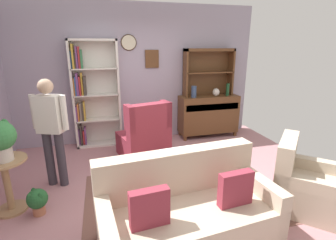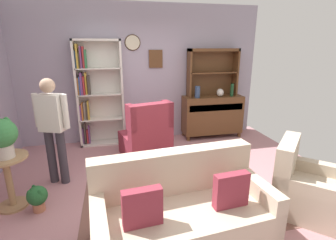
{
  "view_description": "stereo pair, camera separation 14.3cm",
  "coord_description": "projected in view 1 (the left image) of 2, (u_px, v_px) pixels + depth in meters",
  "views": [
    {
      "loc": [
        -0.8,
        -3.15,
        1.98
      ],
      "look_at": [
        0.1,
        0.2,
        0.95
      ],
      "focal_mm": 26.9,
      "sensor_mm": 36.0,
      "label": 1
    },
    {
      "loc": [
        -0.66,
        -3.18,
        1.98
      ],
      "look_at": [
        0.1,
        0.2,
        0.95
      ],
      "focal_mm": 26.9,
      "sensor_mm": 36.0,
      "label": 2
    }
  ],
  "objects": [
    {
      "name": "ground_plane",
      "position": [
        165.0,
        187.0,
        3.68
      ],
      "size": [
        5.4,
        4.6,
        0.02
      ],
      "primitive_type": "cube",
      "color": "#B27A7F"
    },
    {
      "name": "potted_plant_small",
      "position": [
        37.0,
        200.0,
        3.02
      ],
      "size": [
        0.24,
        0.24,
        0.33
      ],
      "color": "#AD6B4C",
      "rests_on": "ground_plane"
    },
    {
      "name": "sideboard_hutch",
      "position": [
        208.0,
        66.0,
        5.42
      ],
      "size": [
        1.1,
        0.26,
        1.0
      ],
      "color": "brown",
      "rests_on": "sideboard"
    },
    {
      "name": "person_reading",
      "position": [
        51.0,
        126.0,
        3.49
      ],
      "size": [
        0.51,
        0.31,
        1.56
      ],
      "color": "#38333D",
      "rests_on": "ground_plane"
    },
    {
      "name": "sideboard",
      "position": [
        208.0,
        114.0,
        5.62
      ],
      "size": [
        1.3,
        0.45,
        0.92
      ],
      "color": "brown",
      "rests_on": "ground_plane"
    },
    {
      "name": "bottle_wine",
      "position": [
        228.0,
        90.0,
        5.48
      ],
      "size": [
        0.07,
        0.07,
        0.27
      ],
      "primitive_type": "cylinder",
      "color": "#194223",
      "rests_on": "sideboard"
    },
    {
      "name": "area_rug",
      "position": [
        184.0,
        195.0,
        3.45
      ],
      "size": [
        2.64,
        1.8,
        0.01
      ],
      "primitive_type": "cube",
      "color": "brown",
      "rests_on": "ground_plane"
    },
    {
      "name": "plant_stand",
      "position": [
        6.0,
        180.0,
        3.03
      ],
      "size": [
        0.52,
        0.52,
        0.69
      ],
      "color": "#A87F56",
      "rests_on": "ground_plane"
    },
    {
      "name": "couch_floral",
      "position": [
        187.0,
        213.0,
        2.61
      ],
      "size": [
        1.87,
        1.02,
        0.9
      ],
      "color": "beige",
      "rests_on": "ground_plane"
    },
    {
      "name": "book_stack",
      "position": [
        171.0,
        163.0,
        3.44
      ],
      "size": [
        0.15,
        0.14,
        0.04
      ],
      "color": "gold",
      "rests_on": "coffee_table"
    },
    {
      "name": "wingback_chair",
      "position": [
        145.0,
        138.0,
        4.53
      ],
      "size": [
        0.96,
        0.97,
        1.05
      ],
      "color": "maroon",
      "rests_on": "ground_plane"
    },
    {
      "name": "wall_back",
      "position": [
        139.0,
        74.0,
        5.25
      ],
      "size": [
        5.0,
        0.09,
        2.8
      ],
      "color": "#A399AD",
      "rests_on": "ground_plane"
    },
    {
      "name": "vase_tall",
      "position": [
        194.0,
        92.0,
        5.3
      ],
      "size": [
        0.11,
        0.11,
        0.24
      ],
      "primitive_type": "cylinder",
      "color": "#33476B",
      "rests_on": "sideboard"
    },
    {
      "name": "potted_plant_large",
      "position": [
        0.0,
        138.0,
        2.86
      ],
      "size": [
        0.35,
        0.35,
        0.48
      ],
      "color": "beige",
      "rests_on": "plant_stand"
    },
    {
      "name": "vase_round",
      "position": [
        216.0,
        92.0,
        5.45
      ],
      "size": [
        0.15,
        0.15,
        0.17
      ],
      "primitive_type": "ellipsoid",
      "color": "beige",
      "rests_on": "sideboard"
    },
    {
      "name": "coffee_table",
      "position": [
        178.0,
        169.0,
        3.45
      ],
      "size": [
        0.8,
        0.5,
        0.42
      ],
      "color": "brown",
      "rests_on": "ground_plane"
    },
    {
      "name": "armchair_floral",
      "position": [
        305.0,
        186.0,
        3.15
      ],
      "size": [
        1.08,
        1.08,
        0.88
      ],
      "color": "beige",
      "rests_on": "ground_plane"
    },
    {
      "name": "bookshelf",
      "position": [
        92.0,
        94.0,
        4.93
      ],
      "size": [
        0.9,
        0.3,
        2.1
      ],
      "color": "silver",
      "rests_on": "ground_plane"
    }
  ]
}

